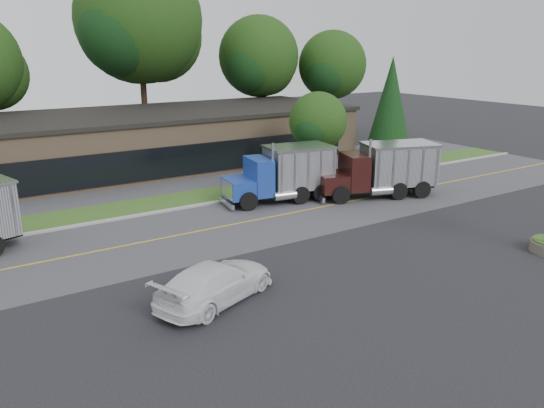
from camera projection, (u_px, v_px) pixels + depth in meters
The scene contains 15 objects.
ground at pixel (343, 284), 21.47m from camera, with size 140.00×140.00×0.00m, color #2C2C30.
road at pixel (236, 224), 28.74m from camera, with size 60.00×8.00×0.02m, color #535358.
center_line at pixel (236, 224), 28.74m from camera, with size 60.00×0.12×0.01m, color gold.
curb at pixel (203, 205), 32.14m from camera, with size 60.00×0.30×0.12m, color #9E9E99.
grass_verge at pixel (191, 198), 33.59m from camera, with size 60.00×3.40×0.03m, color #284E1A.
far_parking at pixel (162, 182), 37.63m from camera, with size 60.00×7.00×0.02m, color #535358.
strip_mall at pixel (156, 140), 42.94m from camera, with size 32.00×12.00×4.00m, color #907558.
tree_far_c at pixel (141, 26), 48.07m from camera, with size 12.12×11.41×17.29m.
tree_far_d at pixel (259, 60), 54.28m from camera, with size 8.68×8.17×12.38m.
tree_far_e at pixel (332, 68), 57.03m from camera, with size 7.71×7.25×10.99m.
evergreen_right at pixel (391, 103), 44.99m from camera, with size 3.76×3.76×8.54m.
tree_verge at pixel (318, 124), 37.69m from camera, with size 4.38×4.13×6.25m.
dump_truck_blue at pixel (285, 172), 32.71m from camera, with size 7.07×3.61×3.36m.
dump_truck_maroon at pixel (383, 168), 33.72m from camera, with size 8.04×4.80×3.36m.
rally_car at pixel (216, 282), 19.88m from camera, with size 2.12×5.22×1.52m, color white.
Camera 1 is at (-13.01, -15.01, 9.24)m, focal length 35.00 mm.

